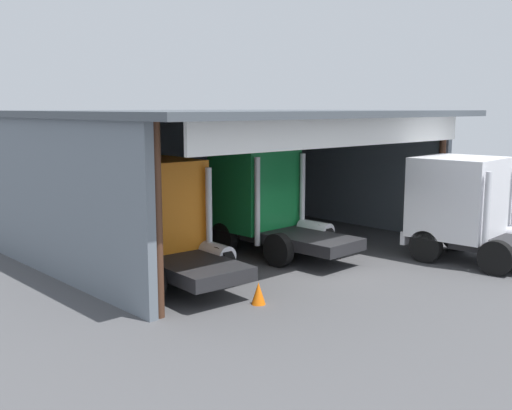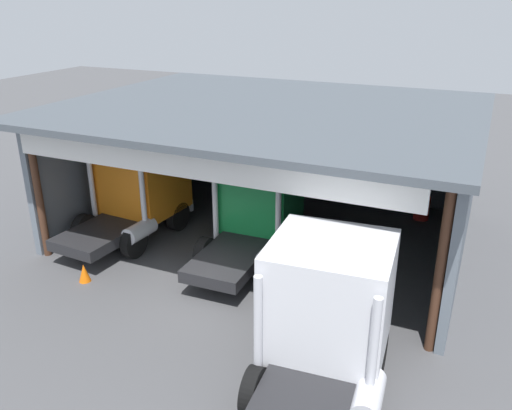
# 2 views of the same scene
# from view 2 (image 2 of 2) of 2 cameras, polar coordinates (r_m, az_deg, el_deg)

# --- Properties ---
(ground_plane) EXTENTS (80.00, 80.00, 0.00)m
(ground_plane) POSITION_cam_2_polar(r_m,az_deg,el_deg) (15.43, -5.36, -9.89)
(ground_plane) COLOR #4C4C4F
(ground_plane) RESTS_ON ground
(workshop_shed) EXTENTS (13.40, 11.14, 4.75)m
(workshop_shed) POSITION_cam_2_polar(r_m,az_deg,el_deg) (18.78, 2.69, 7.22)
(workshop_shed) COLOR slate
(workshop_shed) RESTS_ON ground
(truck_orange_right_bay) EXTENTS (2.73, 5.25, 3.39)m
(truck_orange_right_bay) POSITION_cam_2_polar(r_m,az_deg,el_deg) (19.11, -12.65, 2.04)
(truck_orange_right_bay) COLOR orange
(truck_orange_right_bay) RESTS_ON ground
(truck_green_center_bay) EXTENTS (2.66, 5.23, 3.63)m
(truck_green_center_bay) POSITION_cam_2_polar(r_m,az_deg,el_deg) (17.16, 0.09, 0.50)
(truck_green_center_bay) COLOR #197F3D
(truck_green_center_bay) RESTS_ON ground
(truck_white_center_left_bay) EXTENTS (2.96, 4.80, 3.29)m
(truck_white_center_left_bay) POSITION_cam_2_polar(r_m,az_deg,el_deg) (11.61, 7.72, -11.47)
(truck_white_center_left_bay) COLOR white
(truck_white_center_left_bay) RESTS_ON ground
(oil_drum) EXTENTS (0.58, 0.58, 0.92)m
(oil_drum) POSITION_cam_2_polar(r_m,az_deg,el_deg) (21.24, 17.55, -0.29)
(oil_drum) COLOR #B21E19
(oil_drum) RESTS_ON ground
(tool_cart) EXTENTS (0.90, 0.60, 1.00)m
(tool_cart) POSITION_cam_2_polar(r_m,az_deg,el_deg) (22.95, 0.93, 2.51)
(tool_cart) COLOR red
(tool_cart) RESTS_ON ground
(traffic_cone) EXTENTS (0.36, 0.36, 0.56)m
(traffic_cone) POSITION_cam_2_polar(r_m,az_deg,el_deg) (16.82, -18.13, -7.02)
(traffic_cone) COLOR orange
(traffic_cone) RESTS_ON ground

